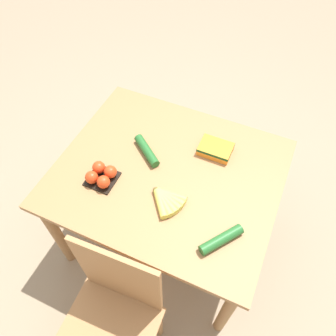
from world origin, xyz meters
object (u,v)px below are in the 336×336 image
Objects in this scene: carrot_bag at (216,149)px; banana_bunch at (166,200)px; cucumber_far at (221,239)px; cucumber_near at (147,151)px; tomato_pack at (101,175)px; chair at (113,317)px.

banana_bunch is at bearing 74.35° from carrot_bag.
banana_bunch is 0.84× the size of cucumber_far.
cucumber_near and cucumber_far have the same top height.
banana_bunch is 0.36m from tomato_pack.
carrot_bag is at bearing -138.67° from tomato_pack.
banana_bunch is at bearing 133.48° from cucumber_near.
chair reaches higher than cucumber_far.
chair is 5.61× the size of banana_bunch.
cucumber_near is (0.33, 0.16, -0.00)m from carrot_bag.
cucumber_near is 0.62m from cucumber_far.
tomato_pack reaches higher than cucumber_near.
cucumber_near is at bearing 101.75° from chair.
cucumber_far is at bearing 112.00° from carrot_bag.
banana_bunch is 0.97× the size of carrot_bag.
banana_bunch is 0.32m from cucumber_near.
chair reaches higher than tomato_pack.
chair is 4.80× the size of cucumber_near.
cucumber_near is (-0.13, -0.25, -0.01)m from tomato_pack.
chair is 0.98m from carrot_bag.
carrot_bag is (-0.11, -0.40, 0.01)m from banana_bunch.
tomato_pack is at bearing 119.64° from chair.
chair reaches higher than cucumber_near.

